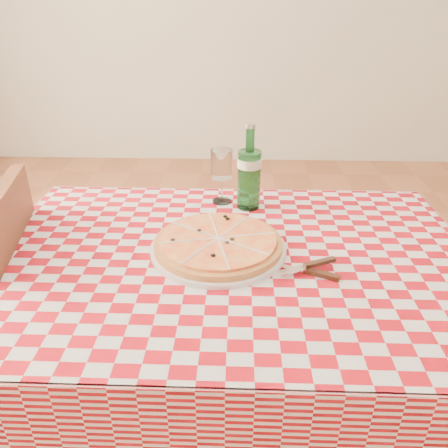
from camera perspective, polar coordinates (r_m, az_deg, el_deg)
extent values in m
plane|color=brown|center=(1.68, 0.68, -26.66)|extent=(6.00, 6.00, 0.00)
cube|color=brown|center=(1.17, 0.87, -5.18)|extent=(1.20, 0.80, 0.04)
cylinder|color=brown|center=(1.76, -17.07, -8.99)|extent=(0.06, 0.06, 0.71)
cylinder|color=brown|center=(1.75, 19.31, -9.64)|extent=(0.06, 0.06, 0.71)
cube|color=#9B0913|center=(1.16, 0.88, -4.18)|extent=(1.30, 0.90, 0.01)
cylinder|color=brown|center=(1.89, 27.23, -13.51)|extent=(0.04, 0.04, 0.44)
cylinder|color=brown|center=(1.80, -21.33, -14.66)|extent=(0.04, 0.04, 0.42)
cylinder|color=brown|center=(1.56, -23.47, -23.22)|extent=(0.04, 0.04, 0.42)
cube|color=brown|center=(1.39, -25.32, -4.62)|extent=(0.13, 0.41, 0.45)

